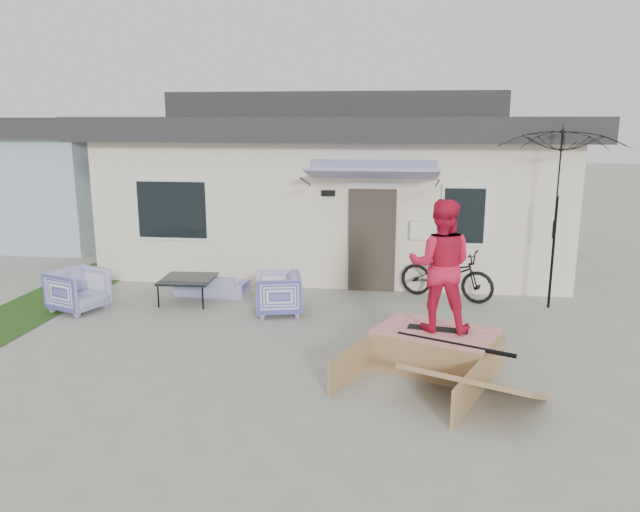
# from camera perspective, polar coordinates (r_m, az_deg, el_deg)

# --- Properties ---
(ground) EXTENTS (90.00, 90.00, 0.00)m
(ground) POSITION_cam_1_polar(r_m,az_deg,el_deg) (8.54, -3.71, -11.13)
(ground) COLOR gray
(ground) RESTS_ON ground
(grass_strip) EXTENTS (1.40, 8.00, 0.01)m
(grass_strip) POSITION_cam_1_polar(r_m,az_deg,el_deg) (12.30, -26.27, -4.94)
(grass_strip) COLOR #1C4013
(grass_strip) RESTS_ON ground
(house) EXTENTS (10.80, 8.49, 4.10)m
(house) POSITION_cam_1_polar(r_m,az_deg,el_deg) (15.80, 1.99, 7.18)
(house) COLOR beige
(house) RESTS_ON ground
(neighbor_house) EXTENTS (8.60, 7.60, 3.50)m
(neighbor_house) POSITION_cam_1_polar(r_m,az_deg,el_deg) (21.47, -26.73, 6.87)
(neighbor_house) COLOR #9DB1C1
(neighbor_house) RESTS_ON ground
(loveseat) EXTENTS (1.46, 0.51, 0.56)m
(loveseat) POSITION_cam_1_polar(r_m,az_deg,el_deg) (12.40, -10.11, -2.33)
(loveseat) COLOR #3D3AA2
(loveseat) RESTS_ON ground
(armchair_left) EXTENTS (1.03, 1.06, 0.86)m
(armchair_left) POSITION_cam_1_polar(r_m,az_deg,el_deg) (12.00, -21.71, -2.80)
(armchair_left) COLOR #3D3AA2
(armchair_left) RESTS_ON ground
(armchair_right) EXTENTS (0.92, 0.95, 0.82)m
(armchair_right) POSITION_cam_1_polar(r_m,az_deg,el_deg) (11.03, -3.98, -3.34)
(armchair_right) COLOR #3D3AA2
(armchair_right) RESTS_ON ground
(coffee_table) EXTENTS (1.01, 1.01, 0.48)m
(coffee_table) POSITION_cam_1_polar(r_m,az_deg,el_deg) (12.01, -12.24, -3.12)
(coffee_table) COLOR black
(coffee_table) RESTS_ON ground
(bicycle) EXTENTS (1.99, 1.30, 1.20)m
(bicycle) POSITION_cam_1_polar(r_m,az_deg,el_deg) (12.10, 11.81, -1.21)
(bicycle) COLOR black
(bicycle) RESTS_ON ground
(patio_umbrella) EXTENTS (2.46, 2.30, 2.20)m
(patio_umbrella) POSITION_cam_1_polar(r_m,az_deg,el_deg) (11.86, 21.25, 3.58)
(patio_umbrella) COLOR black
(patio_umbrella) RESTS_ON ground
(skate_ramp) EXTENTS (2.34, 2.62, 0.54)m
(skate_ramp) POSITION_cam_1_polar(r_m,az_deg,el_deg) (8.85, 10.77, -8.58)
(skate_ramp) COLOR olive
(skate_ramp) RESTS_ON ground
(skateboard) EXTENTS (0.86, 0.35, 0.05)m
(skateboard) POSITION_cam_1_polar(r_m,az_deg,el_deg) (8.80, 10.98, -6.67)
(skateboard) COLOR black
(skateboard) RESTS_ON skate_ramp
(skater) EXTENTS (0.96, 0.78, 1.84)m
(skater) POSITION_cam_1_polar(r_m,az_deg,el_deg) (8.54, 11.24, -0.65)
(skater) COLOR red
(skater) RESTS_ON skateboard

